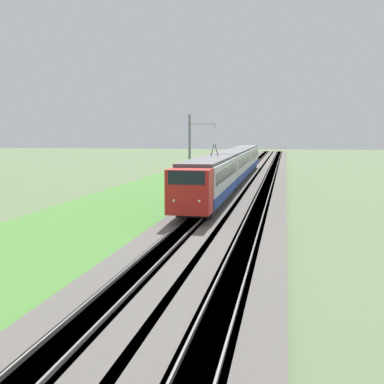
{
  "coord_description": "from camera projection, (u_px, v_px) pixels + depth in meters",
  "views": [
    {
      "loc": [
        -2.53,
        -6.08,
        6.19
      ],
      "look_at": [
        31.98,
        0.0,
        2.29
      ],
      "focal_mm": 50.0,
      "sensor_mm": 36.0,
      "label": 1
    }
  ],
  "objects": [
    {
      "name": "track_adjacent",
      "position": [
        264.0,
        194.0,
        52.44
      ],
      "size": [
        240.0,
        1.57,
        0.45
      ],
      "color": "#4C4238",
      "rests_on": "ground"
    },
    {
      "name": "track_main",
      "position": [
        223.0,
        194.0,
        53.13
      ],
      "size": [
        240.0,
        1.57,
        0.45
      ],
      "color": "#4C4238",
      "rests_on": "ground"
    },
    {
      "name": "ballast_adjacent",
      "position": [
        264.0,
        195.0,
        52.44
      ],
      "size": [
        240.0,
        4.4,
        0.3
      ],
      "color": "#605B56",
      "rests_on": "ground"
    },
    {
      "name": "grass_verge",
      "position": [
        155.0,
        193.0,
        54.35
      ],
      "size": [
        240.0,
        11.72,
        0.12
      ],
      "color": "#4C8438",
      "rests_on": "ground"
    },
    {
      "name": "catenary_mast_mid",
      "position": [
        190.0,
        155.0,
        50.35
      ],
      "size": [
        0.22,
        2.56,
        7.91
      ],
      "color": "slate",
      "rests_on": "ground"
    },
    {
      "name": "ballast_main",
      "position": [
        223.0,
        194.0,
        53.13
      ],
      "size": [
        240.0,
        4.4,
        0.3
      ],
      "color": "#605B56",
      "rests_on": "ground"
    },
    {
      "name": "passenger_train",
      "position": [
        233.0,
        165.0,
        62.03
      ],
      "size": [
        58.25,
        2.95,
        5.21
      ],
      "rotation": [
        0.0,
        0.0,
        3.14
      ],
      "color": "red",
      "rests_on": "ground"
    }
  ]
}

